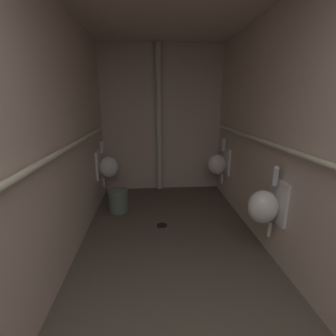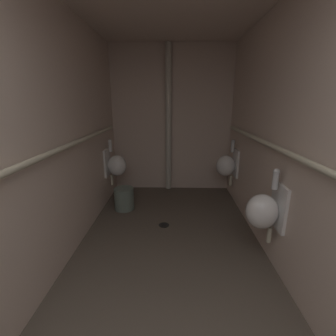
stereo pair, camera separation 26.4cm
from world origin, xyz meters
name	(u,v)px [view 1 (the left image)]	position (x,y,z in m)	size (l,w,h in m)	color
floor	(174,267)	(0.00, 2.17, -0.04)	(2.22, 4.47, 0.08)	brown
wall_left	(48,143)	(-1.08, 2.17, 1.26)	(0.06, 4.47, 2.52)	beige
wall_right	(293,140)	(1.08, 2.17, 1.26)	(0.06, 4.47, 2.52)	beige
wall_back	(162,121)	(0.00, 4.38, 1.26)	(2.22, 0.06, 2.52)	beige
urinal_left_mid	(107,167)	(-0.90, 3.78, 0.60)	(0.32, 0.30, 0.76)	white
urinal_right_mid	(265,206)	(0.90, 2.19, 0.60)	(0.32, 0.30, 0.76)	white
urinal_right_far	(218,164)	(0.90, 3.81, 0.60)	(0.32, 0.30, 0.76)	white
supply_pipe_left	(60,153)	(-0.99, 2.16, 1.18)	(0.06, 3.71, 0.06)	beige
supply_pipe_right	(281,148)	(0.99, 2.20, 1.18)	(0.06, 3.68, 0.06)	beige
standpipe_back_wall	(159,121)	(-0.06, 4.27, 1.26)	(0.10, 0.10, 2.47)	beige
floor_drain	(162,225)	(-0.09, 2.94, 0.00)	(0.14, 0.14, 0.01)	black
waste_bin	(118,201)	(-0.71, 3.42, 0.17)	(0.29, 0.29, 0.33)	slate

